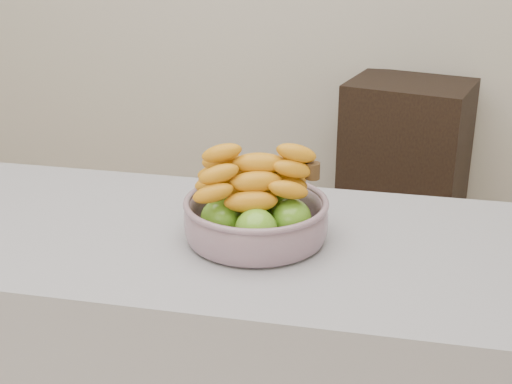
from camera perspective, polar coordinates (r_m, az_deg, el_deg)
cabinet at (r=3.08m, az=11.70°, el=0.83°), size 0.55×0.49×0.86m
fruit_bowl at (r=1.41m, az=-0.01°, el=-1.65°), size 0.29×0.29×0.18m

